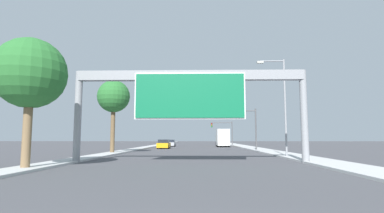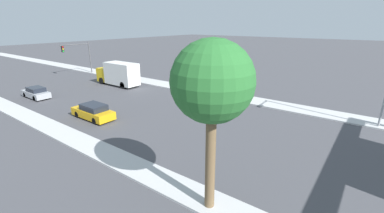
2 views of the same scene
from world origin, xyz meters
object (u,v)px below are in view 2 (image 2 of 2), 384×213
at_px(truck_box_primary, 119,74).
at_px(traffic_light_mid_block, 80,53).
at_px(palm_tree_background, 212,84).
at_px(car_mid_right, 36,93).
at_px(car_near_center, 93,112).
at_px(traffic_light_near_intersection, 233,70).

relative_size(truck_box_primary, traffic_light_mid_block, 1.32).
bearing_deg(traffic_light_mid_block, palm_tree_background, -113.00).
bearing_deg(car_mid_right, traffic_light_mid_block, 37.77).
bearing_deg(palm_tree_background, car_near_center, 76.04).
height_order(truck_box_primary, traffic_light_near_intersection, traffic_light_near_intersection).
bearing_deg(palm_tree_background, truck_box_primary, 60.27).
bearing_deg(car_mid_right, car_near_center, -90.00).
distance_m(truck_box_primary, palm_tree_background, 29.61).
height_order(car_mid_right, palm_tree_background, palm_tree_background).
bearing_deg(traffic_light_near_intersection, traffic_light_mid_block, 90.56).
xyz_separation_m(traffic_light_mid_block, palm_tree_background, (-15.92, -37.50, 2.56)).
bearing_deg(traffic_light_mid_block, truck_box_primary, -96.72).
distance_m(traffic_light_near_intersection, palm_tree_background, 18.04).
height_order(truck_box_primary, traffic_light_mid_block, traffic_light_mid_block).
height_order(car_mid_right, truck_box_primary, truck_box_primary).
distance_m(car_mid_right, truck_box_primary, 10.94).
xyz_separation_m(traffic_light_near_intersection, palm_tree_background, (-16.21, -7.50, 2.51)).
relative_size(car_near_center, palm_tree_background, 0.56).
distance_m(car_mid_right, traffic_light_mid_block, 15.44).
height_order(car_mid_right, traffic_light_mid_block, traffic_light_mid_block).
xyz_separation_m(car_mid_right, palm_tree_background, (-3.99, -28.25, 5.82)).
bearing_deg(traffic_light_mid_block, car_near_center, -119.09).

